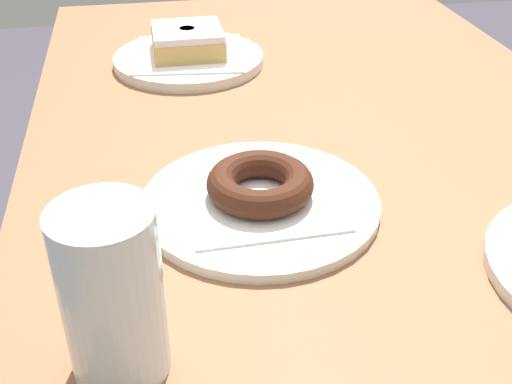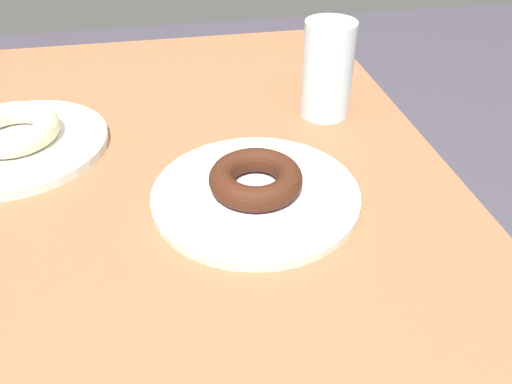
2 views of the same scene
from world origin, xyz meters
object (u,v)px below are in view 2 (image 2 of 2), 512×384
(donut_sugar_ring, at_px, (11,129))
(water_glass, at_px, (327,70))
(plate_chocolate_ring, at_px, (256,195))
(donut_chocolate_ring, at_px, (256,178))
(plate_sugar_ring, at_px, (17,145))

(donut_sugar_ring, bearing_deg, water_glass, -87.24)
(donut_sugar_ring, height_order, water_glass, water_glass)
(plate_chocolate_ring, distance_m, donut_chocolate_ring, 0.02)
(donut_chocolate_ring, bearing_deg, donut_sugar_ring, 60.29)
(plate_sugar_ring, xyz_separation_m, water_glass, (0.02, -0.43, 0.06))
(plate_chocolate_ring, relative_size, water_glass, 1.77)
(plate_sugar_ring, bearing_deg, plate_chocolate_ring, -119.71)
(water_glass, bearing_deg, donut_chocolate_ring, 143.51)
(water_glass, bearing_deg, plate_sugar_ring, 92.76)
(donut_chocolate_ring, bearing_deg, water_glass, -36.49)
(donut_sugar_ring, relative_size, water_glass, 0.89)
(plate_chocolate_ring, height_order, water_glass, water_glass)
(water_glass, bearing_deg, plate_chocolate_ring, 143.51)
(plate_sugar_ring, height_order, donut_sugar_ring, donut_sugar_ring)
(donut_chocolate_ring, bearing_deg, plate_sugar_ring, 60.29)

